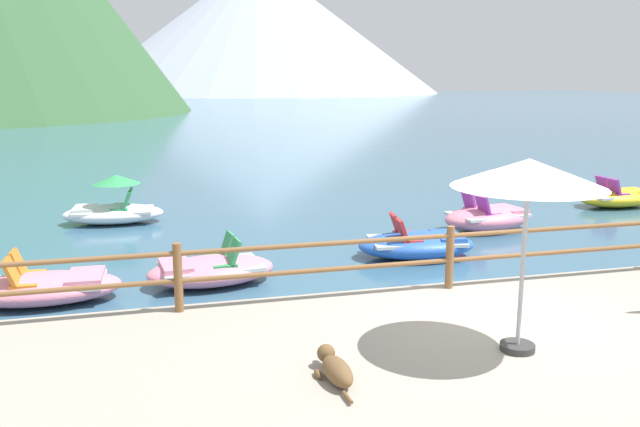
{
  "coord_description": "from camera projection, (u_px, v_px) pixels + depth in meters",
  "views": [
    {
      "loc": [
        -4.26,
        -7.09,
        3.52
      ],
      "look_at": [
        -1.1,
        5.0,
        0.9
      ],
      "focal_mm": 36.87,
      "sensor_mm": 36.0,
      "label": 1
    }
  ],
  "objects": [
    {
      "name": "pedal_boat_0",
      "position": [
        488.0,
        217.0,
        15.28
      ],
      "size": [
        2.35,
        1.64,
        0.88
      ],
      "color": "pink",
      "rests_on": "ground"
    },
    {
      "name": "dog_resting",
      "position": [
        335.0,
        368.0,
        6.87
      ],
      "size": [
        0.4,
        1.08,
        0.26
      ],
      "color": "brown",
      "rests_on": "promenade_dock"
    },
    {
      "name": "dock_railing",
      "position": [
        450.0,
        251.0,
        9.75
      ],
      "size": [
        23.92,
        0.12,
        0.95
      ],
      "color": "brown",
      "rests_on": "promenade_dock"
    },
    {
      "name": "promenade_dock",
      "position": [
        617.0,
        426.0,
        6.36
      ],
      "size": [
        28.0,
        8.0,
        0.4
      ],
      "primitive_type": "cube",
      "color": "#A39989",
      "rests_on": "ground"
    },
    {
      "name": "pedal_boat_2",
      "position": [
        618.0,
        197.0,
        18.02
      ],
      "size": [
        2.35,
        1.26,
        0.83
      ],
      "color": "yellow",
      "rests_on": "ground"
    },
    {
      "name": "pedal_boat_1",
      "position": [
        211.0,
        270.0,
        11.3
      ],
      "size": [
        2.31,
        1.49,
        0.82
      ],
      "color": "pink",
      "rests_on": "ground"
    },
    {
      "name": "pedal_boat_3",
      "position": [
        417.0,
        244.0,
        12.96
      ],
      "size": [
        2.46,
        1.59,
        0.84
      ],
      "color": "blue",
      "rests_on": "ground"
    },
    {
      "name": "distant_peak",
      "position": [
        259.0,
        26.0,
        138.31
      ],
      "size": [
        75.37,
        75.37,
        27.62
      ],
      "primitive_type": "cone",
      "color": "#A8B2C1",
      "rests_on": "ground"
    },
    {
      "name": "beach_umbrella",
      "position": [
        529.0,
        176.0,
        7.2
      ],
      "size": [
        1.7,
        1.7,
        2.24
      ],
      "color": "#B2B2B7",
      "rests_on": "promenade_dock"
    },
    {
      "name": "pedal_boat_4",
      "position": [
        113.0,
        208.0,
        15.95
      ],
      "size": [
        2.46,
        1.36,
        1.19
      ],
      "color": "white",
      "rests_on": "ground"
    },
    {
      "name": "ground_plane",
      "position": [
        210.0,
        127.0,
        46.36
      ],
      "size": [
        200.0,
        200.0,
        0.0
      ],
      "primitive_type": "plane",
      "color": "#38607A"
    },
    {
      "name": "pedal_boat_5",
      "position": [
        43.0,
        287.0,
        10.38
      ],
      "size": [
        2.48,
        1.31,
        0.82
      ],
      "color": "pink",
      "rests_on": "ground"
    }
  ]
}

